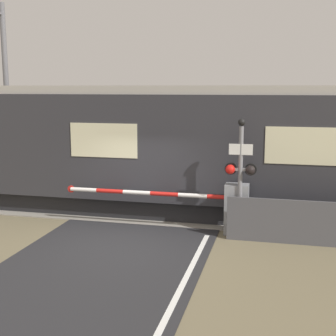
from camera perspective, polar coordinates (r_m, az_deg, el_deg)
ground_plane at (r=11.67m, az=-5.39°, el=-9.08°), size 80.00×80.00×0.00m
track_bed at (r=14.53m, az=-1.40°, el=-5.11°), size 36.00×3.20×0.13m
train at (r=13.70m, az=15.98°, el=1.83°), size 19.59×2.81×3.82m
crossing_barrier at (r=12.25m, az=6.85°, el=-4.74°), size 5.00×0.44×1.33m
signal_post at (r=11.77m, az=8.81°, el=-0.34°), size 0.79×0.26×3.01m
catenary_pole at (r=18.55m, az=-19.13°, el=8.59°), size 0.20×1.90×6.78m
roadside_fence at (r=11.81m, az=17.53°, el=-6.48°), size 4.24×0.06×1.10m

